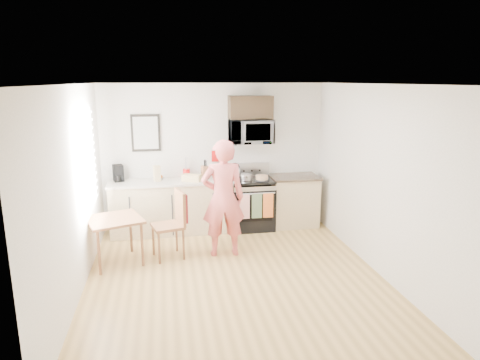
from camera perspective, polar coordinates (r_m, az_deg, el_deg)
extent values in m
plane|color=olive|center=(6.02, -0.60, -12.90)|extent=(4.60, 4.60, 0.00)
cube|color=silver|center=(7.80, -3.44, 3.22)|extent=(4.00, 0.04, 2.60)
cube|color=silver|center=(3.44, 5.85, -9.98)|extent=(4.00, 0.04, 2.60)
cube|color=silver|center=(5.61, -21.21, -1.63)|extent=(0.04, 4.60, 2.60)
cube|color=silver|center=(6.22, 17.86, 0.02)|extent=(0.04, 4.60, 2.60)
cube|color=silver|center=(5.41, -0.67, 12.67)|extent=(4.00, 4.60, 0.04)
cube|color=white|center=(6.33, -19.90, 2.39)|extent=(0.02, 1.40, 1.50)
cube|color=white|center=(6.32, -19.81, 2.40)|extent=(0.01, 1.30, 1.40)
cube|color=tan|center=(7.66, -9.05, -3.66)|extent=(2.10, 0.60, 0.90)
cube|color=beige|center=(7.54, -9.18, -0.24)|extent=(2.14, 0.64, 0.04)
cube|color=tan|center=(8.00, 7.13, -2.86)|extent=(0.84, 0.60, 0.90)
cube|color=black|center=(7.89, 7.23, 0.42)|extent=(0.88, 0.64, 0.04)
cube|color=black|center=(7.80, 1.54, -3.67)|extent=(0.76, 0.65, 0.77)
cube|color=black|center=(7.49, 2.03, -3.89)|extent=(0.61, 0.02, 0.45)
cube|color=#B3B4B8|center=(7.40, 2.05, -1.44)|extent=(0.74, 0.02, 0.14)
cylinder|color=#B3B4B8|center=(7.37, 2.13, -1.83)|extent=(0.68, 0.02, 0.02)
cube|color=black|center=(7.67, 1.57, 0.01)|extent=(0.76, 0.65, 0.04)
cube|color=#B3B4B8|center=(7.90, 1.17, 1.44)|extent=(0.76, 0.08, 0.24)
cube|color=white|center=(7.38, 0.60, -3.56)|extent=(0.18, 0.02, 0.44)
cube|color=#4F6B47|center=(7.43, 2.27, -3.48)|extent=(0.18, 0.02, 0.44)
cube|color=#D55020|center=(7.47, 3.77, -3.39)|extent=(0.18, 0.02, 0.44)
imported|color=#B3B4B8|center=(7.62, 1.45, 6.49)|extent=(0.76, 0.51, 0.42)
cube|color=black|center=(7.63, 1.39, 9.67)|extent=(0.76, 0.35, 0.40)
cube|color=black|center=(7.67, -12.46, 6.16)|extent=(0.50, 0.03, 0.65)
cube|color=#B4BAB0|center=(7.65, -12.46, 6.14)|extent=(0.42, 0.01, 0.56)
cube|color=#B3100F|center=(7.80, -3.06, 3.21)|extent=(0.20, 0.02, 0.20)
imported|color=#D73D3B|center=(6.48, -2.26, -2.46)|extent=(0.67, 0.44, 1.81)
cube|color=brown|center=(6.50, -16.41, -5.09)|extent=(0.74, 0.74, 0.04)
cylinder|color=brown|center=(6.28, -18.28, -9.22)|extent=(0.04, 0.04, 0.65)
cylinder|color=brown|center=(6.40, -12.91, -8.42)|extent=(0.04, 0.04, 0.65)
cylinder|color=brown|center=(6.84, -19.30, -7.44)|extent=(0.04, 0.04, 0.65)
cylinder|color=brown|center=(6.95, -14.36, -6.75)|extent=(0.04, 0.04, 0.65)
cube|color=brown|center=(6.57, -9.63, -6.09)|extent=(0.53, 0.53, 0.04)
cube|color=brown|center=(6.53, -7.97, -3.62)|extent=(0.15, 0.43, 0.52)
cube|color=#5F1012|center=(6.54, -7.75, -3.50)|extent=(0.16, 0.40, 0.44)
cylinder|color=brown|center=(6.45, -10.72, -8.99)|extent=(0.03, 0.03, 0.48)
cylinder|color=brown|center=(6.54, -7.53, -8.56)|extent=(0.03, 0.03, 0.48)
cylinder|color=brown|center=(6.78, -11.48, -7.88)|extent=(0.03, 0.03, 0.48)
cylinder|color=brown|center=(6.87, -8.45, -7.49)|extent=(0.03, 0.03, 0.48)
cube|color=brown|center=(7.61, -4.71, 1.05)|extent=(0.13, 0.17, 0.23)
cylinder|color=#B3100F|center=(7.73, -7.16, 0.91)|extent=(0.12, 0.12, 0.15)
imported|color=silver|center=(7.60, -10.82, 0.15)|extent=(0.25, 0.25, 0.05)
cube|color=tan|center=(7.51, -11.01, 0.86)|extent=(0.13, 0.13, 0.27)
cube|color=black|center=(7.68, -15.93, 0.91)|extent=(0.21, 0.23, 0.28)
cylinder|color=black|center=(7.61, -15.96, 0.24)|extent=(0.11, 0.11, 0.11)
cube|color=tan|center=(7.44, -6.48, 0.29)|extent=(0.36, 0.28, 0.12)
cylinder|color=black|center=(7.54, 2.93, 0.01)|extent=(0.26, 0.26, 0.01)
cylinder|color=tan|center=(7.53, 2.93, 0.35)|extent=(0.22, 0.22, 0.07)
sphere|color=silver|center=(7.75, -0.71, 1.14)|extent=(0.21, 0.21, 0.21)
cone|color=silver|center=(7.73, -0.71, 1.95)|extent=(0.07, 0.07, 0.07)
torus|color=black|center=(7.74, -0.71, 1.63)|extent=(0.19, 0.02, 0.19)
cylinder|color=#B3B4B8|center=(7.54, 0.84, 0.38)|extent=(0.21, 0.21, 0.10)
cylinder|color=black|center=(7.38, 0.90, 0.42)|extent=(0.05, 0.19, 0.02)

